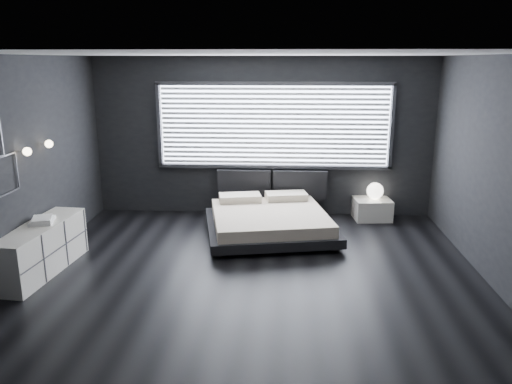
{
  "coord_description": "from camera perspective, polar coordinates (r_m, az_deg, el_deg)",
  "views": [
    {
      "loc": [
        0.43,
        -6.04,
        2.74
      ],
      "look_at": [
        0.0,
        0.85,
        0.9
      ],
      "focal_mm": 35.0,
      "sensor_mm": 36.0,
      "label": 1
    }
  ],
  "objects": [
    {
      "name": "orb_lamp",
      "position": [
        8.99,
        13.45,
        0.13
      ],
      "size": [
        0.29,
        0.29,
        0.29
      ],
      "primitive_type": "sphere",
      "color": "white",
      "rests_on": "nightstand"
    },
    {
      "name": "sconce_near",
      "position": [
        7.02,
        -24.71,
        4.22
      ],
      "size": [
        0.18,
        0.11,
        0.11
      ],
      "color": "silver",
      "rests_on": "ground"
    },
    {
      "name": "bed",
      "position": [
        8.01,
        1.52,
        -3.28
      ],
      "size": [
        2.29,
        2.22,
        0.51
      ],
      "color": "black",
      "rests_on": "ground"
    },
    {
      "name": "sconce_far",
      "position": [
        7.55,
        -22.6,
        5.1
      ],
      "size": [
        0.18,
        0.11,
        0.11
      ],
      "color": "silver",
      "rests_on": "ground"
    },
    {
      "name": "nightstand",
      "position": [
        9.04,
        13.12,
        -1.91
      ],
      "size": [
        0.67,
        0.58,
        0.36
      ],
      "primitive_type": "cube",
      "rotation": [
        0.0,
        0.0,
        0.1
      ],
      "color": "white",
      "rests_on": "ground"
    },
    {
      "name": "book_stack",
      "position": [
        7.16,
        -23.25,
        -2.96
      ],
      "size": [
        0.36,
        0.42,
        0.07
      ],
      "color": "white",
      "rests_on": "dresser"
    },
    {
      "name": "dresser",
      "position": [
        7.18,
        -23.32,
        -5.97
      ],
      "size": [
        0.6,
        1.67,
        0.65
      ],
      "color": "white",
      "rests_on": "ground"
    },
    {
      "name": "window",
      "position": [
        8.81,
        2.06,
        7.55
      ],
      "size": [
        4.14,
        0.09,
        1.52
      ],
      "color": "white",
      "rests_on": "ground"
    },
    {
      "name": "room",
      "position": [
        6.2,
        -0.49,
        2.45
      ],
      "size": [
        6.04,
        6.0,
        2.8
      ],
      "color": "black",
      "rests_on": "ground"
    },
    {
      "name": "headboard",
      "position": [
        8.95,
        1.83,
        0.88
      ],
      "size": [
        1.96,
        0.16,
        0.52
      ],
      "color": "black",
      "rests_on": "ground"
    },
    {
      "name": "wall_art_lower",
      "position": [
        6.81,
        -26.55,
        1.82
      ],
      "size": [
        0.01,
        0.48,
        0.48
      ],
      "color": "#47474C",
      "rests_on": "ground"
    }
  ]
}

